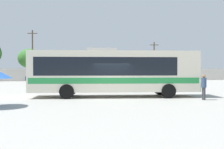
{
  "coord_description": "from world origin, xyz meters",
  "views": [
    {
      "loc": [
        -2.4,
        -17.05,
        2.07
      ],
      "look_at": [
        0.19,
        0.99,
        1.69
      ],
      "focal_mm": 38.44,
      "sensor_mm": 36.0,
      "label": 1
    }
  ],
  "objects_px": {
    "parked_car_third_red": "(105,77)",
    "utility_pole_near": "(154,60)",
    "parked_car_leftmost_dark_blue": "(40,77)",
    "parked_car_second_white": "(72,77)",
    "attendant_by_bus_door": "(204,86)",
    "coach_bus_cream_green": "(112,71)",
    "utility_pole_far": "(33,54)",
    "roadside_tree_midleft": "(30,58)"
  },
  "relations": [
    {
      "from": "coach_bus_cream_green",
      "to": "parked_car_third_red",
      "type": "relative_size",
      "value": 2.7
    },
    {
      "from": "coach_bus_cream_green",
      "to": "utility_pole_near",
      "type": "xyz_separation_m",
      "value": [
        12.85,
        29.13,
        2.06
      ]
    },
    {
      "from": "utility_pole_near",
      "to": "parked_car_second_white",
      "type": "bearing_deg",
      "value": -157.52
    },
    {
      "from": "utility_pole_near",
      "to": "attendant_by_bus_door",
      "type": "bearing_deg",
      "value": -102.28
    },
    {
      "from": "parked_car_third_red",
      "to": "roadside_tree_midleft",
      "type": "xyz_separation_m",
      "value": [
        -14.14,
        9.12,
        3.55
      ]
    },
    {
      "from": "parked_car_second_white",
      "to": "utility_pole_far",
      "type": "bearing_deg",
      "value": 139.77
    },
    {
      "from": "coach_bus_cream_green",
      "to": "roadside_tree_midleft",
      "type": "xyz_separation_m",
      "value": [
        -12.12,
        31.99,
        2.35
      ]
    },
    {
      "from": "parked_car_leftmost_dark_blue",
      "to": "roadside_tree_midleft",
      "type": "height_order",
      "value": "roadside_tree_midleft"
    },
    {
      "from": "roadside_tree_midleft",
      "to": "parked_car_third_red",
      "type": "bearing_deg",
      "value": -32.82
    },
    {
      "from": "parked_car_third_red",
      "to": "attendant_by_bus_door",
      "type": "bearing_deg",
      "value": -81.39
    },
    {
      "from": "coach_bus_cream_green",
      "to": "parked_car_leftmost_dark_blue",
      "type": "relative_size",
      "value": 3.03
    },
    {
      "from": "coach_bus_cream_green",
      "to": "parked_car_leftmost_dark_blue",
      "type": "xyz_separation_m",
      "value": [
        -8.63,
        21.92,
        -1.15
      ]
    },
    {
      "from": "roadside_tree_midleft",
      "to": "utility_pole_far",
      "type": "bearing_deg",
      "value": -70.78
    },
    {
      "from": "parked_car_leftmost_dark_blue",
      "to": "utility_pole_near",
      "type": "bearing_deg",
      "value": 18.57
    },
    {
      "from": "parked_car_third_red",
      "to": "roadside_tree_midleft",
      "type": "bearing_deg",
      "value": 147.18
    },
    {
      "from": "parked_car_third_red",
      "to": "utility_pole_far",
      "type": "relative_size",
      "value": 0.49
    },
    {
      "from": "attendant_by_bus_door",
      "to": "parked_car_third_red",
      "type": "height_order",
      "value": "attendant_by_bus_door"
    },
    {
      "from": "attendant_by_bus_door",
      "to": "parked_car_second_white",
      "type": "distance_m",
      "value": 26.86
    },
    {
      "from": "attendant_by_bus_door",
      "to": "roadside_tree_midleft",
      "type": "bearing_deg",
      "value": 117.4
    },
    {
      "from": "attendant_by_bus_door",
      "to": "utility_pole_near",
      "type": "relative_size",
      "value": 0.23
    },
    {
      "from": "utility_pole_far",
      "to": "parked_car_second_white",
      "type": "bearing_deg",
      "value": -40.23
    },
    {
      "from": "coach_bus_cream_green",
      "to": "parked_car_leftmost_dark_blue",
      "type": "distance_m",
      "value": 23.58
    },
    {
      "from": "parked_car_second_white",
      "to": "parked_car_third_red",
      "type": "bearing_deg",
      "value": 5.07
    },
    {
      "from": "utility_pole_far",
      "to": "attendant_by_bus_door",
      "type": "bearing_deg",
      "value": -61.83
    },
    {
      "from": "attendant_by_bus_door",
      "to": "utility_pole_near",
      "type": "distance_m",
      "value": 32.81
    },
    {
      "from": "attendant_by_bus_door",
      "to": "utility_pole_near",
      "type": "bearing_deg",
      "value": 77.72
    },
    {
      "from": "attendant_by_bus_door",
      "to": "parked_car_leftmost_dark_blue",
      "type": "relative_size",
      "value": 0.41
    },
    {
      "from": "parked_car_leftmost_dark_blue",
      "to": "utility_pole_near",
      "type": "xyz_separation_m",
      "value": [
        21.48,
        7.21,
        3.21
      ]
    },
    {
      "from": "attendant_by_bus_door",
      "to": "parked_car_third_red",
      "type": "relative_size",
      "value": 0.37
    },
    {
      "from": "attendant_by_bus_door",
      "to": "utility_pole_far",
      "type": "height_order",
      "value": "utility_pole_far"
    },
    {
      "from": "parked_car_leftmost_dark_blue",
      "to": "roadside_tree_midleft",
      "type": "distance_m",
      "value": 11.22
    },
    {
      "from": "parked_car_second_white",
      "to": "utility_pole_near",
      "type": "xyz_separation_m",
      "value": [
        16.32,
        6.75,
        3.24
      ]
    },
    {
      "from": "parked_car_third_red",
      "to": "utility_pole_near",
      "type": "height_order",
      "value": "utility_pole_near"
    },
    {
      "from": "parked_car_leftmost_dark_blue",
      "to": "roadside_tree_midleft",
      "type": "relative_size",
      "value": 0.67
    },
    {
      "from": "coach_bus_cream_green",
      "to": "utility_pole_near",
      "type": "bearing_deg",
      "value": 66.19
    },
    {
      "from": "coach_bus_cream_green",
      "to": "utility_pole_far",
      "type": "bearing_deg",
      "value": 110.92
    },
    {
      "from": "parked_car_third_red",
      "to": "roadside_tree_midleft",
      "type": "distance_m",
      "value": 17.19
    },
    {
      "from": "attendant_by_bus_door",
      "to": "parked_car_leftmost_dark_blue",
      "type": "xyz_separation_m",
      "value": [
        -14.53,
        24.71,
        -0.17
      ]
    },
    {
      "from": "parked_car_leftmost_dark_blue",
      "to": "parked_car_second_white",
      "type": "height_order",
      "value": "parked_car_leftmost_dark_blue"
    },
    {
      "from": "utility_pole_near",
      "to": "roadside_tree_midleft",
      "type": "relative_size",
      "value": 1.23
    },
    {
      "from": "parked_car_second_white",
      "to": "utility_pole_far",
      "type": "height_order",
      "value": "utility_pole_far"
    },
    {
      "from": "utility_pole_near",
      "to": "utility_pole_far",
      "type": "relative_size",
      "value": 0.81
    }
  ]
}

